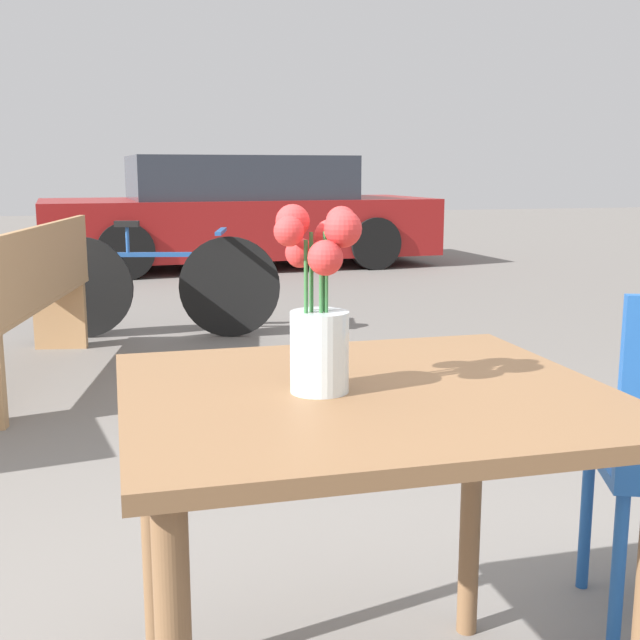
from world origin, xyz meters
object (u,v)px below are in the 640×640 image
Objects in this scene: flower_vase at (320,312)px; bench_near at (33,296)px; parked_car at (239,214)px; table_front at (365,446)px; bicycle at (156,285)px.

flower_vase is 3.26m from bench_near.
parked_car is (1.93, 5.00, 0.15)m from bench_near.
table_front is 0.53× the size of bicycle.
bicycle is at bearing 55.27° from bench_near.
table_front is 0.49× the size of bench_near.
parked_car is at bearing 72.94° from bicycle.
bicycle is 4.17m from parked_car.
flower_vase reaches higher than bicycle.
bench_near is at bearing -124.73° from bicycle.
flower_vase is (-0.09, -0.00, 0.25)m from table_front.
flower_vase is 0.18× the size of bench_near.
bench_near is at bearing -111.11° from parked_car.
parked_car is (1.22, 3.98, 0.25)m from bicycle.
table_front is at bearing -88.22° from bicycle.
bench_near reaches higher than bicycle.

